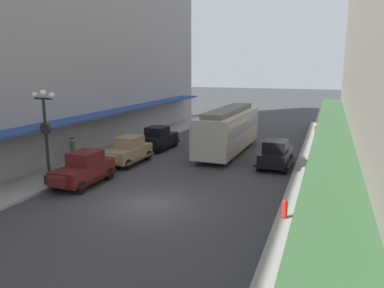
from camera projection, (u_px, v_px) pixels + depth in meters
ground_plane at (149, 204)px, 17.80m from camera, size 200.00×200.00×0.00m
sidewalk_left at (26, 186)px, 20.34m from camera, size 3.00×60.00×0.15m
sidewalk_right at (312, 226)px, 15.22m from camera, size 3.00×60.00×0.15m
parked_car_0 at (84, 168)px, 20.68m from camera, size 2.15×4.26×1.84m
parked_car_1 at (128, 150)px, 25.20m from camera, size 2.26×4.30×1.84m
parked_car_2 at (159, 137)px, 29.64m from camera, size 2.28×4.31×1.84m
parked_car_3 at (275, 153)px, 24.23m from camera, size 2.21×4.29×1.84m
streetcar at (228, 128)px, 28.07m from camera, size 2.73×9.66×3.46m
lamp_post_with_clock at (46, 133)px, 19.92m from camera, size 1.42×0.44×5.16m
fire_hydrant at (285, 209)px, 15.77m from camera, size 0.24×0.24×0.82m
pedestrian_0 at (313, 171)px, 19.86m from camera, size 0.36×0.24×1.64m
pedestrian_2 at (334, 158)px, 22.69m from camera, size 0.36×0.28×1.67m
pedestrian_3 at (73, 150)px, 24.92m from camera, size 0.36×0.28×1.67m
pedestrian_4 at (317, 132)px, 31.67m from camera, size 0.36×0.28×1.67m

